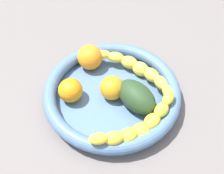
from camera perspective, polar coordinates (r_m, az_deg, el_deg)
kitchen_counter at (r=67.88cm, az=0.00°, el=-3.25°), size 120.00×120.00×3.00cm
fruit_bowl at (r=64.87cm, az=0.00°, el=-1.28°), size 30.60×30.60×4.42cm
banana_draped_left at (r=67.67cm, az=5.17°, el=3.45°), size 22.62×9.61×4.30cm
banana_draped_right at (r=57.79cm, az=5.37°, el=-7.58°), size 12.02×18.72×5.19cm
orange_front at (r=69.53cm, az=-4.35°, el=5.87°), size 6.05×6.05×6.05cm
orange_mid_left at (r=63.35cm, az=0.23°, el=-0.15°), size 5.42×5.42×5.42cm
orange_mid_right at (r=63.57cm, az=-8.18°, el=-0.67°), size 5.37×5.37×5.37cm
avocado_dark at (r=61.64cm, az=4.73°, el=-2.12°), size 11.48×9.58×5.75cm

